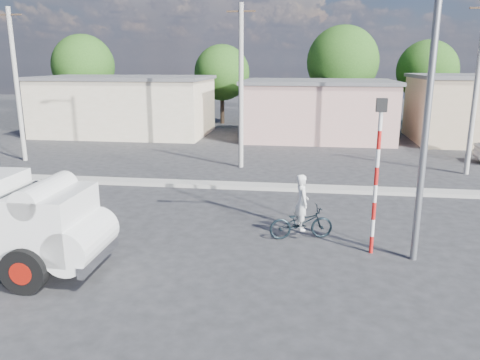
# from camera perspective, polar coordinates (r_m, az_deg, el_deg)

# --- Properties ---
(ground_plane) EXTENTS (120.00, 120.00, 0.00)m
(ground_plane) POSITION_cam_1_polar(r_m,az_deg,el_deg) (12.55, 1.65, -10.70)
(ground_plane) COLOR #272729
(ground_plane) RESTS_ON ground
(median) EXTENTS (40.00, 0.80, 0.16)m
(median) POSITION_cam_1_polar(r_m,az_deg,el_deg) (20.04, 4.21, -0.85)
(median) COLOR #99968E
(median) RESTS_ON ground
(bicycle) EXTENTS (2.07, 1.16, 1.03)m
(bicycle) POSITION_cam_1_polar(r_m,az_deg,el_deg) (14.47, 7.46, -5.15)
(bicycle) COLOR black
(bicycle) RESTS_ON ground
(cyclist) EXTENTS (0.56, 0.71, 1.72)m
(cyclist) POSITION_cam_1_polar(r_m,az_deg,el_deg) (14.36, 7.51, -3.84)
(cyclist) COLOR white
(cyclist) RESTS_ON ground
(traffic_pole) EXTENTS (0.28, 0.18, 4.36)m
(traffic_pole) POSITION_cam_1_polar(r_m,az_deg,el_deg) (13.23, 16.39, 1.91)
(traffic_pole) COLOR red
(traffic_pole) RESTS_ON ground
(streetlight) EXTENTS (2.34, 0.22, 9.00)m
(streetlight) POSITION_cam_1_polar(r_m,az_deg,el_deg) (12.84, 21.56, 11.81)
(streetlight) COLOR slate
(streetlight) RESTS_ON ground
(building_row) EXTENTS (37.80, 7.30, 4.44)m
(building_row) POSITION_cam_1_polar(r_m,az_deg,el_deg) (33.45, 7.84, 8.74)
(building_row) COLOR beige
(building_row) RESTS_ON ground
(tree_row) EXTENTS (43.62, 7.43, 8.42)m
(tree_row) POSITION_cam_1_polar(r_m,az_deg,el_deg) (39.84, 12.00, 13.56)
(tree_row) COLOR #38281E
(tree_row) RESTS_ON ground
(utility_poles) EXTENTS (35.40, 0.24, 8.00)m
(utility_poles) POSITION_cam_1_polar(r_m,az_deg,el_deg) (23.42, 13.19, 10.91)
(utility_poles) COLOR #99968E
(utility_poles) RESTS_ON ground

